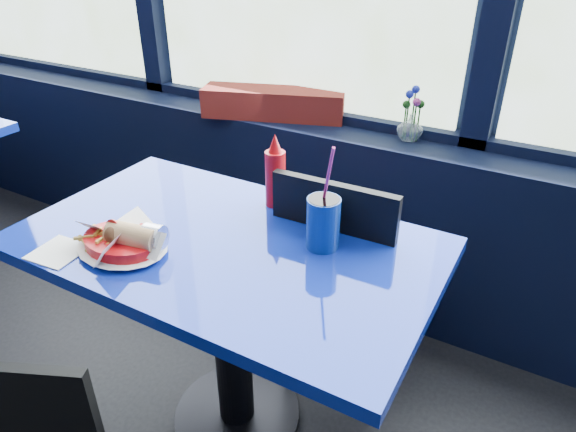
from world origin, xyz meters
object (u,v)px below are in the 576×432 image
object	(u,v)px
flower_vase	(410,124)
ketchup_bottle	(275,174)
chair_near_back	(345,273)
planter_box	(273,103)
soda_cup	(323,222)
food_basket	(123,241)
near_table	(229,291)

from	to	relation	value
flower_vase	ketchup_bottle	distance (m)	0.67
ketchup_bottle	chair_near_back	bearing A→B (deg)	16.37
planter_box	soda_cup	world-z (taller)	soda_cup
food_basket	soda_cup	world-z (taller)	soda_cup
chair_near_back	soda_cup	distance (m)	0.38
ketchup_bottle	food_basket	bearing A→B (deg)	-117.32
food_basket	ketchup_bottle	distance (m)	0.50
planter_box	soda_cup	bearing A→B (deg)	-70.05
planter_box	food_basket	distance (m)	1.06
flower_vase	near_table	bearing A→B (deg)	-105.71
chair_near_back	food_basket	xyz separation A→B (m)	(-0.45, -0.50, 0.27)
planter_box	near_table	bearing A→B (deg)	-86.69
food_basket	soda_cup	distance (m)	0.55
flower_vase	soda_cup	world-z (taller)	soda_cup
near_table	flower_vase	bearing A→B (deg)	74.29
soda_cup	food_basket	bearing A→B (deg)	-148.08
planter_box	flower_vase	size ratio (longest dim) A/B	2.89
soda_cup	flower_vase	bearing A→B (deg)	90.59
chair_near_back	food_basket	distance (m)	0.73
near_table	chair_near_back	xyz separation A→B (m)	(0.24, 0.32, -0.05)
chair_near_back	food_basket	bearing A→B (deg)	46.39
planter_box	ketchup_bottle	size ratio (longest dim) A/B	2.55
flower_vase	food_basket	world-z (taller)	flower_vase
near_table	ketchup_bottle	bearing A→B (deg)	86.06
flower_vase	chair_near_back	bearing A→B (deg)	-90.37
planter_box	flower_vase	bearing A→B (deg)	-17.13
chair_near_back	planter_box	distance (m)	0.88
food_basket	ketchup_bottle	xyz separation A→B (m)	(0.23, 0.44, 0.07)
near_table	flower_vase	world-z (taller)	flower_vase
food_basket	near_table	bearing A→B (deg)	55.97
ketchup_bottle	soda_cup	distance (m)	0.28
near_table	ketchup_bottle	world-z (taller)	ketchup_bottle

